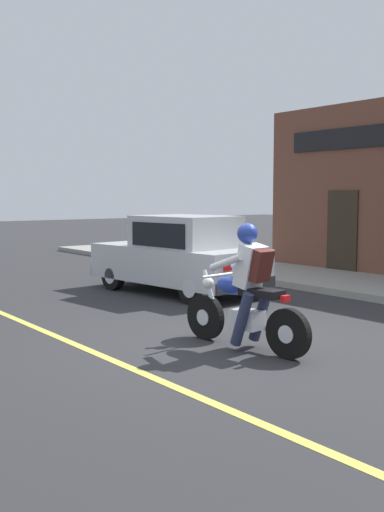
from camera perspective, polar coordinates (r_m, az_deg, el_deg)
name	(u,v)px	position (r m, az deg, el deg)	size (l,w,h in m)	color
ground_plane	(235,341)	(8.21, 4.09, -8.09)	(80.00, 80.00, 0.00)	#2B2B2D
sidewalk_curb	(320,279)	(14.01, 12.10, -2.14)	(2.60, 22.00, 0.14)	gray
lane_stripe	(21,321)	(9.80, -15.96, -6.00)	(0.12, 19.80, 0.01)	#D1C64C
motorcycle_with_rider	(246,297)	(7.69, 5.14, -3.89)	(0.62, 2.02, 1.62)	black
car_hatchback	(179,255)	(12.07, -1.23, 0.06)	(2.03, 3.93, 1.57)	black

